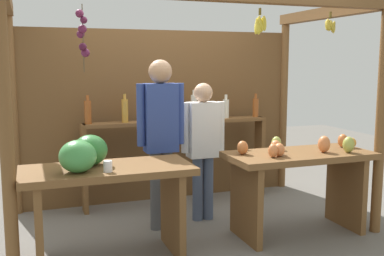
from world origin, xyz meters
The scene contains 7 objects.
ground_plane centered at (0.00, 0.00, 0.00)m, with size 12.00×12.00×0.00m, color slate.
market_stall centered at (0.00, 0.43, 1.32)m, with size 3.49×1.91×2.28m.
fruit_counter_left centered at (-0.98, -0.68, 0.69)m, with size 1.41×0.64×1.07m.
fruit_counter_right centered at (0.93, -0.68, 0.62)m, with size 1.41×0.64×0.97m.
bottle_shelf_unit centered at (0.12, 0.68, 0.81)m, with size 2.24×0.22×1.35m.
vendor_man centered at (-0.30, -0.11, 1.03)m, with size 0.48×0.23×1.70m.
vendor_woman centered at (0.19, 0.01, 0.86)m, with size 0.48×0.20×1.46m.
Camera 1 is at (-1.53, -4.43, 1.67)m, focal length 43.05 mm.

